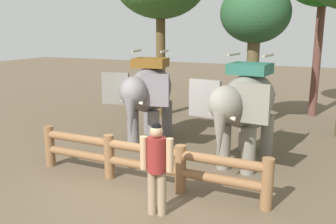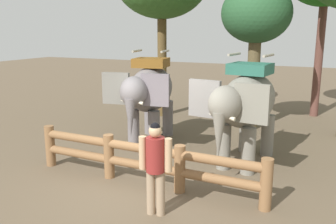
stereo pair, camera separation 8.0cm
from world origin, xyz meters
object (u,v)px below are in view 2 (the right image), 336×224
Objects in this scene: elephant_near_left at (149,92)px; tourist_woman_in_black at (155,162)px; log_fence at (143,159)px; tree_deep_back at (256,17)px; elephant_center at (246,104)px.

elephant_near_left is 1.88× the size of tourist_woman_in_black.
log_fence is at bearing -65.43° from elephant_near_left.
elephant_near_left reaches higher than tourist_woman_in_black.
tree_deep_back is at bearing 78.22° from log_fence.
tree_deep_back is (0.33, 6.89, 2.81)m from tourist_woman_in_black.
elephant_center reaches higher than tourist_woman_in_black.
log_fence is 1.47m from tourist_woman_in_black.
elephant_near_left is (-1.29, 2.83, 0.99)m from log_fence.
elephant_center is (3.06, -0.61, 0.01)m from elephant_near_left.
tree_deep_back reaches higher than elephant_center.
tourist_woman_in_black is (2.17, -3.93, -0.56)m from elephant_near_left.
tree_deep_back is at bearing 98.90° from elephant_center.
elephant_near_left is 3.12m from elephant_center.
elephant_near_left is at bearing 118.87° from tourist_woman_in_black.
tree_deep_back reaches higher than tourist_woman_in_black.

